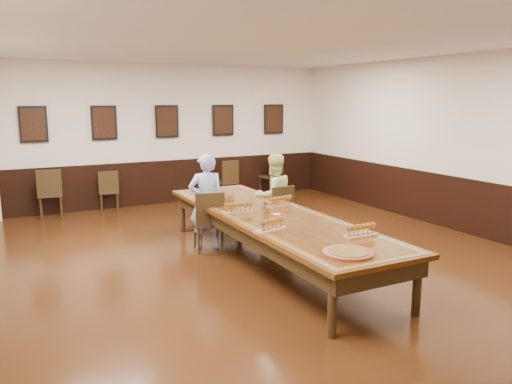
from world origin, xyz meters
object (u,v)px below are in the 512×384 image
conference_table (272,224)px  carved_platter (348,253)px  spare_chair_c (226,180)px  person_woman (274,196)px  spare_chair_d (271,175)px  spare_chair_b (108,190)px  chair_woman (277,211)px  chair_man (208,220)px  person_man (206,202)px  spare_chair_a (50,193)px

conference_table → carved_platter: (-0.19, -2.05, 0.16)m
spare_chair_c → person_woman: bearing=70.9°
spare_chair_d → spare_chair_b: bearing=-13.2°
spare_chair_b → person_woman: person_woman is taller
spare_chair_b → person_woman: 4.14m
chair_woman → person_woman: bearing=-90.0°
chair_man → spare_chair_c: size_ratio=0.99×
chair_man → person_woman: size_ratio=0.66×
chair_man → spare_chair_d: bearing=-119.8°
conference_table → chair_woman: bearing=57.3°
chair_woman → carved_platter: bearing=70.4°
spare_chair_c → carved_platter: (-1.47, -6.61, 0.28)m
chair_man → spare_chair_d: 4.92m
person_woman → conference_table: person_woman is taller
chair_man → person_man: bearing=-90.0°
spare_chair_c → carved_platter: bearing=67.3°
chair_man → carved_platter: chair_man is taller
chair_woman → spare_chair_a: size_ratio=0.94×
person_man → conference_table: (0.56, -1.17, -0.17)m
spare_chair_a → chair_man: bearing=125.5°
spare_chair_a → conference_table: size_ratio=0.20×
spare_chair_c → person_woman: (-0.51, -3.26, 0.24)m
spare_chair_d → person_man: (-3.19, -3.62, 0.29)m
spare_chair_a → spare_chair_d: size_ratio=1.03×
chair_man → conference_table: bearing=129.3°
chair_woman → person_man: size_ratio=0.60×
person_woman → conference_table: (-0.77, -1.30, -0.13)m
chair_woman → person_woman: size_ratio=0.64×
chair_man → chair_woman: chair_man is taller
spare_chair_c → conference_table: size_ratio=0.20×
chair_man → person_woman: bearing=-159.2°
spare_chair_d → person_woman: person_woman is taller
chair_woman → person_woman: 0.28m
person_woman → carved_platter: person_woman is taller
person_man → person_woman: 1.33m
person_man → chair_woman: bearing=-167.7°
chair_woman → conference_table: chair_woman is taller
chair_man → conference_table: 1.22m
spare_chair_b → person_man: person_man is taller
spare_chair_a → carved_platter: size_ratio=1.64×
chair_man → conference_table: (0.58, -1.07, 0.12)m
chair_woman → spare_chair_d: size_ratio=0.96×
spare_chair_b → conference_table: bearing=113.4°
spare_chair_b → person_man: (0.85, -3.64, 0.34)m
chair_woman → carved_platter: (-0.96, -3.25, 0.30)m
person_woman → chair_man: bearing=6.7°
conference_table → carved_platter: carved_platter is taller
spare_chair_c → conference_table: (-1.28, -4.56, 0.12)m
chair_man → chair_woman: (1.35, 0.13, -0.02)m
spare_chair_b → conference_table: (1.41, -4.81, 0.17)m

